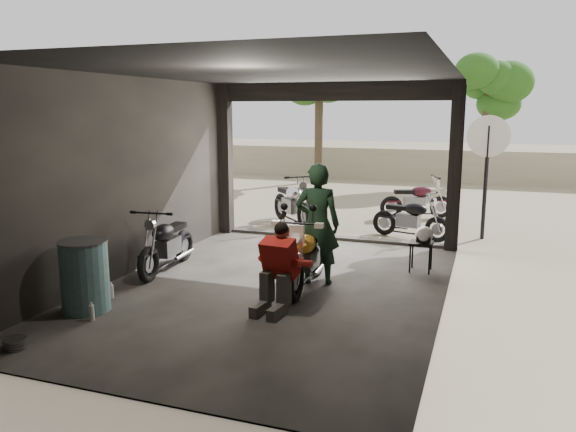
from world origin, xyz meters
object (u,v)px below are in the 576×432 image
Objects in this scene: outside_bike_a at (292,199)px; rider at (317,224)px; oil_drum at (85,277)px; sign_post at (487,156)px; main_bike at (307,252)px; outside_bike_c at (410,215)px; mechanic at (275,270)px; stool at (421,246)px; helmet at (424,235)px; outside_bike_b at (416,197)px; left_bike at (167,239)px.

rider is at bearing -107.77° from outside_bike_a.
sign_post reaches higher than oil_drum.
sign_post is (2.38, 4.12, 0.80)m from rider.
main_bike is 0.91× the size of rider.
sign_post is at bearing -55.33° from outside_bike_c.
rider is at bearing 90.16° from mechanic.
main_bike is 2.12m from stool.
outside_bike_c is 1.29× the size of mechanic.
rider is (-0.95, -3.63, 0.44)m from outside_bike_c.
stool is 0.53× the size of oil_drum.
stool is at bearing 64.62° from mechanic.
outside_bike_c is 0.79× the size of rider.
oil_drum is (-0.70, -6.36, -0.12)m from outside_bike_a.
mechanic reaches higher than outside_bike_c.
outside_bike_a is at bearing 138.16° from stool.
main_bike is 5.60× the size of helmet.
outside_bike_c is 2.57m from helmet.
outside_bike_c is (0.16, -2.30, -0.03)m from outside_bike_b.
stool is at bearing 14.11° from left_bike.
main_bike is at bearing -6.94° from left_bike.
stool is (3.30, -2.96, -0.17)m from outside_bike_a.
main_bike reaches higher than outside_bike_b.
mechanic reaches higher than outside_bike_b.
main_bike is at bearing -136.11° from stool.
stool is at bearing -83.78° from outside_bike_a.
oil_drum is (0.00, -2.03, -0.07)m from left_bike.
main_bike is 0.48m from rider.
outside_bike_b is 0.61× the size of sign_post.
mechanic is (-0.16, -1.40, -0.36)m from rider.
oil_drum is at bearing -126.60° from sign_post.
main_bike reaches higher than oil_drum.
sign_post reaches higher than stool.
oil_drum is (-4.00, -3.41, 0.04)m from stool.
outside_bike_b is 7.39m from mechanic.
mechanic reaches higher than stool.
main_bike is at bearing -178.60° from outside_bike_c.
outside_bike_a is 1.86× the size of oil_drum.
outside_bike_a is (0.70, 4.33, 0.06)m from left_bike.
oil_drum is (-3.34, -8.17, -0.05)m from outside_bike_b.
mechanic is (-0.95, -7.33, 0.05)m from outside_bike_b.
outside_bike_b is (3.34, 6.13, -0.02)m from left_bike.
main_bike is 0.95× the size of outside_bike_a.
outside_bike_a is 3.20m from outside_bike_b.
sign_post reaches higher than outside_bike_b.
outside_bike_a reaches higher than helmet.
main_bike is at bearing -117.88° from sign_post.
outside_bike_b is 8.82m from oil_drum.
oil_drum is at bearing -126.31° from helmet.
outside_bike_b is 2.70m from sign_post.
left_bike is at bearing 153.58° from outside_bike_c.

